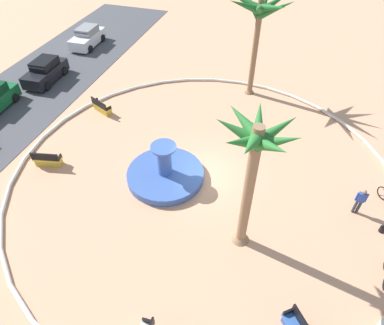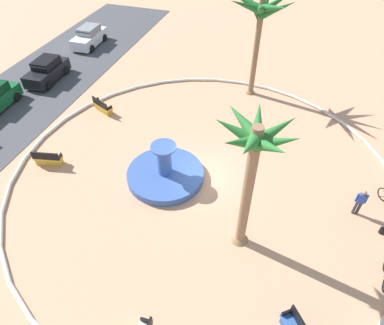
# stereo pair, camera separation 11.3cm
# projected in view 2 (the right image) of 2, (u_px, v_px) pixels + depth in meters

# --- Properties ---
(ground_plane) EXTENTS (80.00, 80.00, 0.00)m
(ground_plane) POSITION_uv_depth(u_px,v_px,m) (203.00, 175.00, 18.89)
(ground_plane) COLOR tan
(plaza_curb) EXTENTS (21.32, 21.32, 0.20)m
(plaza_curb) POSITION_uv_depth(u_px,v_px,m) (203.00, 173.00, 18.82)
(plaza_curb) COLOR silver
(plaza_curb) RESTS_ON ground
(fountain) EXTENTS (4.24, 4.24, 2.30)m
(fountain) POSITION_uv_depth(u_px,v_px,m) (165.00, 174.00, 18.49)
(fountain) COLOR #38569E
(fountain) RESTS_ON ground
(palm_tree_near_fountain) EXTENTS (3.31, 3.22, 6.87)m
(palm_tree_near_fountain) POSITION_uv_depth(u_px,v_px,m) (253.00, 157.00, 12.15)
(palm_tree_near_fountain) COLOR #8E6B4C
(palm_tree_near_fountain) RESTS_ON ground
(palm_tree_by_curb) EXTENTS (4.57, 4.53, 7.06)m
(palm_tree_by_curb) POSITION_uv_depth(u_px,v_px,m) (261.00, 16.00, 21.36)
(palm_tree_by_curb) COLOR brown
(palm_tree_by_curb) RESTS_ON ground
(bench_west) EXTENTS (1.12, 1.66, 1.00)m
(bench_west) POSITION_uv_depth(u_px,v_px,m) (103.00, 107.00, 23.22)
(bench_west) COLOR gold
(bench_west) RESTS_ON ground
(bench_north) EXTENTS (0.82, 1.67, 1.00)m
(bench_north) POSITION_uv_depth(u_px,v_px,m) (48.00, 159.00, 19.30)
(bench_north) COLOR gold
(bench_north) RESTS_ON ground
(person_cyclist_helmet) EXTENTS (0.22, 0.53, 1.64)m
(person_cyclist_helmet) POSITION_uv_depth(u_px,v_px,m) (360.00, 201.00, 16.26)
(person_cyclist_helmet) COLOR #33333D
(person_cyclist_helmet) RESTS_ON ground
(parked_car_third) EXTENTS (4.08, 2.07, 1.67)m
(parked_car_third) POSITION_uv_depth(u_px,v_px,m) (47.00, 71.00, 26.15)
(parked_car_third) COLOR black
(parked_car_third) RESTS_ON ground
(parked_car_rightmost) EXTENTS (4.05, 2.01, 1.67)m
(parked_car_rightmost) POSITION_uv_depth(u_px,v_px,m) (89.00, 37.00, 30.89)
(parked_car_rightmost) COLOR silver
(parked_car_rightmost) RESTS_ON ground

